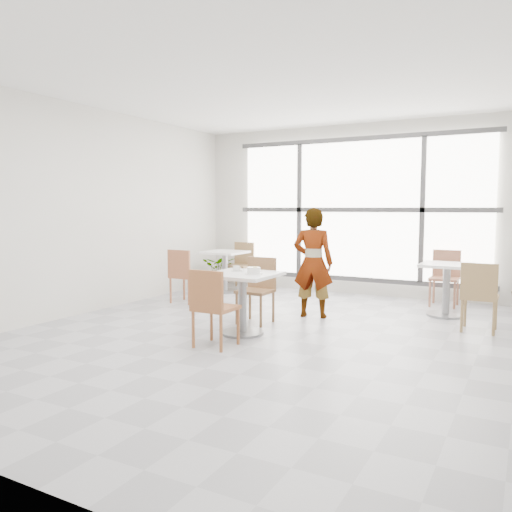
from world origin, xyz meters
The scene contains 18 objects.
floor centered at (0.00, 0.00, 0.00)m, with size 7.00×7.00×0.00m, color #9E9EA5.
ceiling centered at (0.00, 0.00, 3.00)m, with size 7.00×7.00×0.00m, color white.
wall_back centered at (0.00, 3.50, 1.50)m, with size 6.00×6.00×0.00m, color silver.
wall_left centered at (-3.00, 0.00, 1.50)m, with size 7.00×7.00×0.00m, color silver.
window centered at (0.00, 3.44, 1.50)m, with size 4.60×0.07×2.52m.
main_table centered at (-0.36, 0.02, 0.52)m, with size 0.80×0.80×0.75m.
chair_near centered at (-0.34, -0.68, 0.50)m, with size 0.42×0.42×0.87m.
chair_far centered at (-0.50, 0.69, 0.50)m, with size 0.42×0.42×0.87m.
oatmeal_bowl centered at (-0.19, 0.00, 0.79)m, with size 0.21×0.21×0.10m.
coffee_cup centered at (-0.52, 0.14, 0.78)m, with size 0.16×0.13×0.07m.
person centered at (0.02, 1.33, 0.77)m, with size 0.56×0.37×1.54m, color black.
bg_table_left centered at (-2.19, 2.54, 0.49)m, with size 0.70×0.70×0.75m.
bg_table_right centered at (1.67, 2.30, 0.49)m, with size 0.70×0.70×0.75m.
bg_chair_left_near centered at (-2.20, 1.30, 0.50)m, with size 0.42×0.42×0.87m.
bg_chair_left_far centered at (-2.19, 3.15, 0.50)m, with size 0.42×0.42×0.87m.
bg_chair_right_near centered at (2.16, 1.47, 0.50)m, with size 0.42×0.42×0.87m.
bg_chair_right_far centered at (1.53, 3.13, 0.50)m, with size 0.42×0.42×0.87m.
plant_left centered at (-2.57, 3.00, 0.36)m, with size 0.64×0.56×0.72m, color #4D7D3E.
Camera 1 is at (2.69, -5.25, 1.54)m, focal length 35.63 mm.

